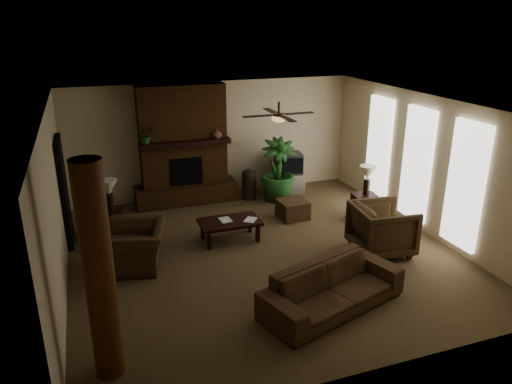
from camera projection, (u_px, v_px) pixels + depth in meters
name	position (u px, v px, depth m)	size (l,w,h in m)	color
room_shell	(263.00, 184.00, 8.74)	(7.00, 7.00, 7.00)	brown
fireplace	(184.00, 155.00, 11.42)	(2.40, 0.70, 2.80)	#4E2F14
windows	(416.00, 165.00, 10.02)	(0.08, 3.65, 2.35)	white
log_column	(99.00, 274.00, 5.69)	(0.36, 0.36, 2.80)	#5A3216
doorway	(64.00, 191.00, 9.37)	(0.10, 1.00, 2.10)	black
ceiling_fan	(279.00, 117.00, 8.74)	(1.35, 1.35, 0.37)	#302215
sofa	(333.00, 281.00, 7.36)	(2.34, 0.68, 0.92)	#47331E
armchair_left	(136.00, 239.00, 8.62)	(1.17, 0.76, 1.03)	#47331E
armchair_right	(383.00, 227.00, 9.09)	(1.02, 0.96, 1.05)	#47331E
coffee_table	(230.00, 223.00, 9.62)	(1.20, 0.70, 0.43)	black
ottoman	(293.00, 209.00, 10.78)	(0.60, 0.60, 0.40)	#47331E
tv_stand	(286.00, 182.00, 12.35)	(0.85, 0.50, 0.50)	silver
tv	(289.00, 163.00, 12.17)	(0.72, 0.62, 0.52)	#353537
floor_vase	(249.00, 182.00, 11.82)	(0.34, 0.34, 0.77)	black
floor_plant	(278.00, 183.00, 11.76)	(0.85, 1.51, 0.85)	#265321
side_table_left	(112.00, 222.00, 9.91)	(0.50, 0.50, 0.55)	black
lamp_left	(109.00, 189.00, 9.62)	(0.46, 0.46, 0.65)	#302215
side_table_right	(365.00, 207.00, 10.70)	(0.50, 0.50, 0.55)	black
lamp_right	(368.00, 175.00, 10.51)	(0.43, 0.43, 0.65)	#302215
mantel_plant	(145.00, 137.00, 10.74)	(0.38, 0.42, 0.33)	#265321
mantel_vase	(217.00, 134.00, 11.25)	(0.22, 0.23, 0.22)	brown
book_a	(220.00, 215.00, 9.50)	(0.22, 0.03, 0.29)	#999999
book_b	(245.00, 213.00, 9.59)	(0.21, 0.02, 0.29)	#999999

